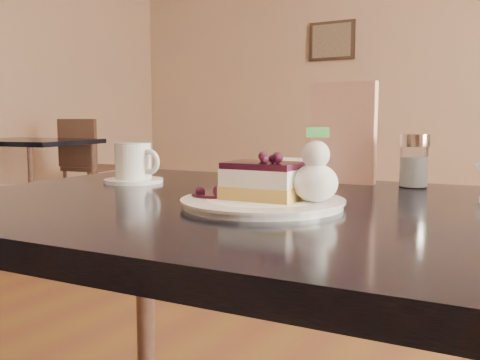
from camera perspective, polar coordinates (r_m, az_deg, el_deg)
The scene contains 10 objects.
main_table at distance 0.92m, azimuth 3.71°, elevation -7.20°, with size 1.25×0.88×0.75m.
dessert_plate at distance 0.86m, azimuth 2.42°, elevation -2.45°, with size 0.26×0.26×0.01m, color white.
cheesecake_slice at distance 0.86m, azimuth 2.44°, elevation -0.11°, with size 0.13×0.09×0.06m.
whipped_cream at distance 0.83m, azimuth 8.03°, elevation -0.29°, with size 0.07×0.07×0.06m.
berry_sauce at distance 0.89m, azimuth -2.66°, elevation -1.54°, with size 0.08×0.08×0.01m, color #2F0A1F.
coffee_set at distance 1.20m, azimuth -11.22°, elevation 1.59°, with size 0.14×0.13×0.09m.
menu_card at distance 1.19m, azimuth 10.97°, elevation 4.95°, with size 0.14×0.03×0.22m, color beige.
sugar_shaker at distance 1.14m, azimuth 18.06°, elevation 2.01°, with size 0.06×0.06×0.11m.
napkin_stack at distance 1.20m, azimuth 5.36°, elevation 0.99°, with size 0.12×0.12×0.05m, color white.
bg_table_far_left at distance 4.79m, azimuth -21.20°, elevation -3.75°, with size 1.07×1.74×1.16m.
Camera 1 is at (0.65, -0.43, 0.89)m, focal length 40.00 mm.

